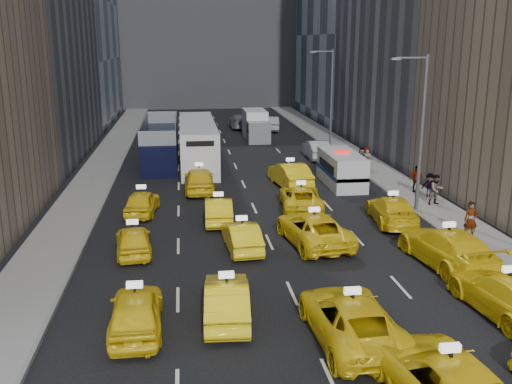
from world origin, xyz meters
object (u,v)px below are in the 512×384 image
at_px(double_decker, 161,142).
at_px(box_truck, 256,125).
at_px(taxi_2, 447,381).
at_px(city_bus, 198,143).
at_px(nypd_van, 341,169).
at_px(pedestrian_0, 471,220).

bearing_deg(double_decker, box_truck, 51.86).
bearing_deg(taxi_2, city_bus, -87.71).
bearing_deg(box_truck, double_decker, -126.77).
relative_size(taxi_2, double_decker, 0.48).
height_order(taxi_2, city_bus, city_bus).
height_order(taxi_2, box_truck, box_truck).
xyz_separation_m(city_bus, box_truck, (6.20, 11.31, -0.29)).
bearing_deg(nypd_van, taxi_2, -103.00).
bearing_deg(box_truck, pedestrian_0, -72.92).
xyz_separation_m(double_decker, pedestrian_0, (15.88, -21.35, -0.62)).
xyz_separation_m(nypd_van, city_bus, (-9.64, 8.31, 0.61)).
xyz_separation_m(nypd_van, double_decker, (-12.63, 9.37, 0.61)).
distance_m(nypd_van, city_bus, 12.74).
xyz_separation_m(double_decker, city_bus, (2.99, -1.06, -0.00)).
bearing_deg(nypd_van, double_decker, 139.52).
relative_size(nypd_van, city_bus, 0.43).
height_order(city_bus, pedestrian_0, city_bus).
relative_size(nypd_van, pedestrian_0, 3.08).
relative_size(nypd_van, double_decker, 0.48).
distance_m(nypd_van, box_truck, 19.92).
distance_m(double_decker, box_truck, 13.77).
bearing_deg(nypd_van, pedestrian_0, -78.70).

